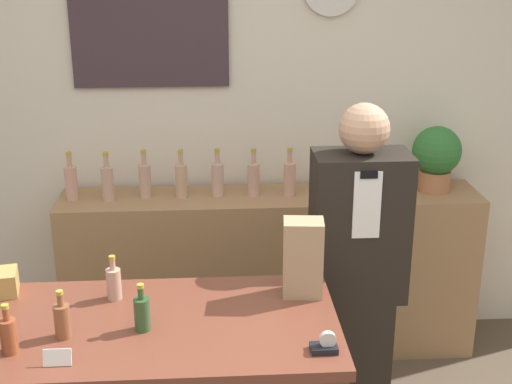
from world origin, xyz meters
TOP-DOWN VIEW (x-y plane):
  - back_wall at (-0.00, 2.00)m, footprint 5.20×0.09m
  - back_shelf at (0.23, 1.75)m, footprint 2.25×0.38m
  - shopkeeper at (0.54, 0.96)m, footprint 0.40×0.25m
  - potted_plant at (1.12, 1.77)m, footprint 0.26×0.26m
  - paper_bag at (0.25, 0.62)m, footprint 0.16×0.12m
  - tape_dispenser at (0.28, 0.21)m, footprint 0.09×0.06m
  - price_card_right at (-0.59, 0.19)m, footprint 0.09×0.02m
  - counter_bottle_1 at (-0.76, 0.28)m, footprint 0.06×0.06m
  - counter_bottle_2 at (-0.60, 0.36)m, footprint 0.06×0.06m
  - counter_bottle_3 at (-0.46, 0.63)m, footprint 0.06×0.06m
  - counter_bottle_4 at (-0.33, 0.39)m, footprint 0.06×0.06m
  - shelf_bottle_0 at (-0.81, 1.75)m, footprint 0.06×0.06m
  - shelf_bottle_1 at (-0.62, 1.74)m, footprint 0.06×0.06m
  - shelf_bottle_2 at (-0.43, 1.76)m, footprint 0.06×0.06m
  - shelf_bottle_3 at (-0.24, 1.76)m, footprint 0.06×0.06m
  - shelf_bottle_4 at (-0.05, 1.76)m, footprint 0.06×0.06m
  - shelf_bottle_5 at (0.14, 1.75)m, footprint 0.06×0.06m
  - shelf_bottle_6 at (0.33, 1.75)m, footprint 0.06×0.06m
  - shelf_bottle_7 at (0.52, 1.73)m, footprint 0.06×0.06m
  - shelf_bottle_8 at (0.71, 1.74)m, footprint 0.06×0.06m
  - shelf_bottle_9 at (0.90, 1.73)m, footprint 0.06×0.06m

SIDE VIEW (x-z plane):
  - back_shelf at x=0.23m, z-range 0.00..0.93m
  - shopkeeper at x=0.54m, z-range 0.00..1.60m
  - tape_dispenser at x=0.28m, z-range 0.92..0.99m
  - price_card_right at x=-0.59m, z-range 0.93..0.99m
  - counter_bottle_1 at x=-0.76m, z-range 0.91..1.09m
  - counter_bottle_2 at x=-0.60m, z-range 0.91..1.09m
  - counter_bottle_3 at x=-0.46m, z-range 0.91..1.09m
  - counter_bottle_4 at x=-0.33m, z-range 0.91..1.09m
  - shelf_bottle_0 at x=-0.81m, z-range 0.90..1.16m
  - shelf_bottle_1 at x=-0.62m, z-range 0.90..1.16m
  - shelf_bottle_2 at x=-0.43m, z-range 0.90..1.16m
  - shelf_bottle_3 at x=-0.24m, z-range 0.90..1.16m
  - shelf_bottle_4 at x=-0.05m, z-range 0.90..1.16m
  - shelf_bottle_5 at x=0.14m, z-range 0.90..1.16m
  - shelf_bottle_6 at x=0.33m, z-range 0.90..1.16m
  - shelf_bottle_7 at x=0.52m, z-range 0.90..1.16m
  - shelf_bottle_8 at x=0.71m, z-range 0.90..1.16m
  - shelf_bottle_9 at x=0.90m, z-range 0.90..1.16m
  - paper_bag at x=0.25m, z-range 0.93..1.23m
  - potted_plant at x=1.12m, z-range 0.95..1.30m
  - back_wall at x=0.00m, z-range 0.01..2.71m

